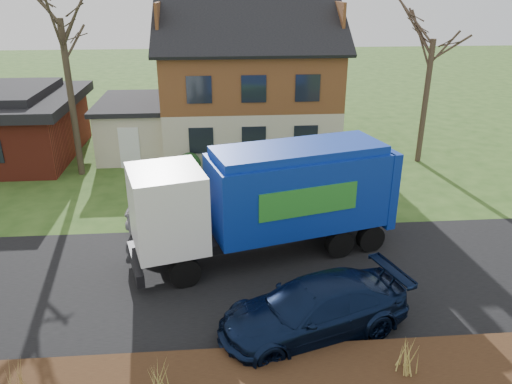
{
  "coord_description": "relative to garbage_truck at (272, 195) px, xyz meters",
  "views": [
    {
      "loc": [
        0.2,
        -13.51,
        8.71
      ],
      "look_at": [
        1.49,
        2.5,
        1.93
      ],
      "focal_mm": 35.0,
      "sensor_mm": 36.0,
      "label": 1
    }
  ],
  "objects": [
    {
      "name": "garbage_truck",
      "position": [
        0.0,
        0.0,
        0.0
      ],
      "size": [
        9.16,
        4.6,
        3.79
      ],
      "rotation": [
        0.0,
        0.0,
        0.26
      ],
      "color": "black",
      "rests_on": "ground"
    },
    {
      "name": "tree_front_east",
      "position": [
        8.75,
        9.03,
        5.01
      ],
      "size": [
        3.19,
        3.19,
        8.85
      ],
      "color": "#443529",
      "rests_on": "ground"
    },
    {
      "name": "road",
      "position": [
        -1.93,
        -1.56,
        -2.18
      ],
      "size": [
        80.0,
        7.0,
        0.02
      ],
      "primitive_type": "cube",
      "color": "black",
      "rests_on": "ground"
    },
    {
      "name": "grass_clump_mid",
      "position": [
        -3.15,
        -6.6,
        -1.38
      ],
      "size": [
        0.36,
        0.3,
        1.01
      ],
      "color": "#AA984B",
      "rests_on": "mulch_verge"
    },
    {
      "name": "ground",
      "position": [
        -1.93,
        -1.56,
        -2.19
      ],
      "size": [
        120.0,
        120.0,
        0.0
      ],
      "primitive_type": "plane",
      "color": "#2B4A18",
      "rests_on": "ground"
    },
    {
      "name": "main_house",
      "position": [
        -0.44,
        12.35,
        1.84
      ],
      "size": [
        12.95,
        8.95,
        9.26
      ],
      "color": "beige",
      "rests_on": "ground"
    },
    {
      "name": "grass_clump_west",
      "position": [
        -6.17,
        -6.36,
        -1.4
      ],
      "size": [
        0.37,
        0.3,
        0.97
      ],
      "color": "olive",
      "rests_on": "mulch_verge"
    },
    {
      "name": "silver_sedan",
      "position": [
        -3.09,
        2.19,
        -1.5
      ],
      "size": [
        4.21,
        1.6,
        1.37
      ],
      "primitive_type": "imported",
      "rotation": [
        0.0,
        0.0,
        1.53
      ],
      "color": "#A3A5AA",
      "rests_on": "ground"
    },
    {
      "name": "navy_wagon",
      "position": [
        0.65,
        -4.32,
        -1.43
      ],
      "size": [
        5.58,
        3.59,
        1.51
      ],
      "primitive_type": "imported",
      "rotation": [
        0.0,
        0.0,
        -1.26
      ],
      "color": "black",
      "rests_on": "ground"
    },
    {
      "name": "grass_clump_east",
      "position": [
        2.47,
        -6.3,
        -1.4
      ],
      "size": [
        0.39,
        0.32,
        0.97
      ],
      "color": "tan",
      "rests_on": "mulch_verge"
    }
  ]
}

